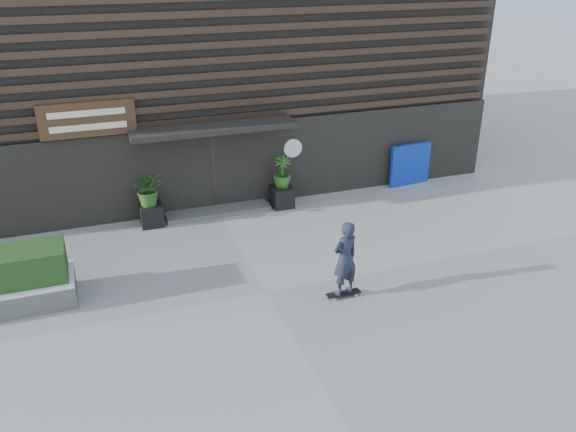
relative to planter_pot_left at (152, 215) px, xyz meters
name	(u,v)px	position (x,y,z in m)	size (l,w,h in m)	color
ground	(266,293)	(1.90, -4.40, -0.30)	(80.00, 80.00, 0.00)	gray
entrance_step	(218,211)	(1.90, 0.20, -0.24)	(3.00, 0.80, 0.12)	#51514E
planter_pot_left	(152,215)	(0.00, 0.00, 0.00)	(0.60, 0.60, 0.60)	black
bamboo_left	(149,189)	(0.00, 0.00, 0.78)	(0.86, 0.75, 0.96)	#2D591E
planter_pot_right	(282,197)	(3.80, 0.00, 0.00)	(0.60, 0.60, 0.60)	black
bamboo_right	(282,172)	(3.80, 0.00, 0.78)	(0.54, 0.54, 0.96)	#2D591E
blue_tarp	(410,164)	(8.23, 0.30, 0.38)	(1.44, 0.12, 1.35)	#0C29A6
building	(175,44)	(1.90, 5.56, 3.69)	(18.00, 11.00, 8.00)	black
skateboarder	(345,259)	(3.45, -5.12, 0.65)	(0.78, 0.56, 1.81)	black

